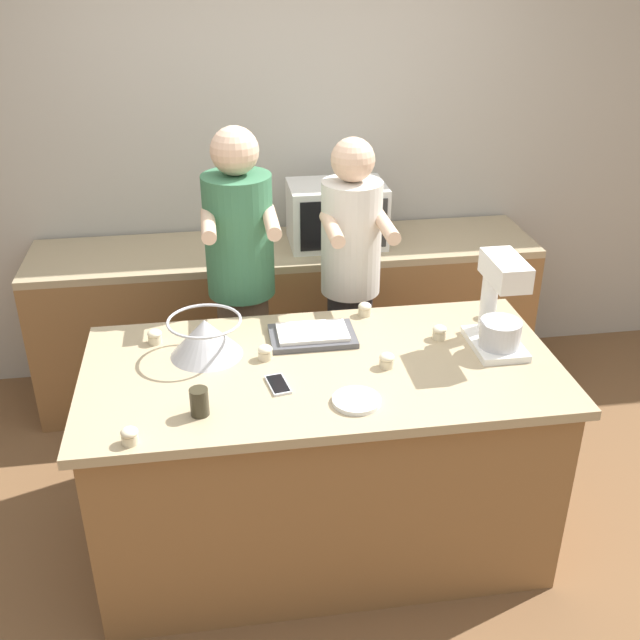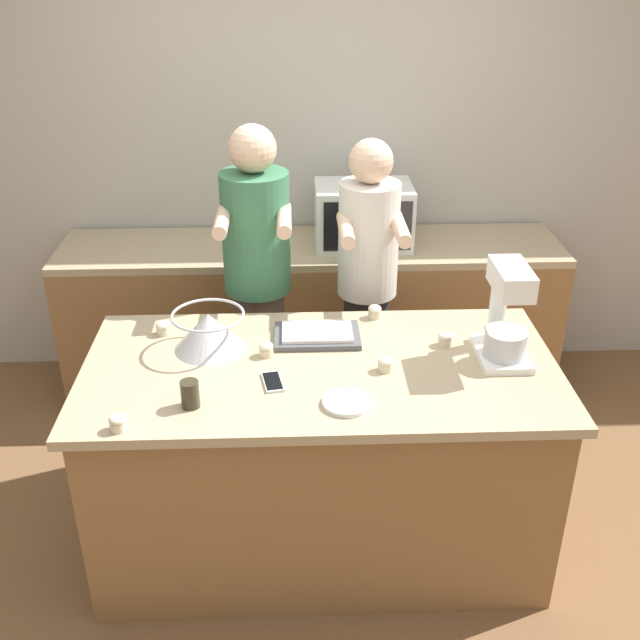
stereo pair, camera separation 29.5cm
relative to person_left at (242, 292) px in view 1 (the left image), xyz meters
The scene contains 20 objects.
ground_plane 1.20m from the person_left, 69.75° to the right, with size 16.00×16.00×0.00m, color brown.
back_wall 1.06m from the person_left, 73.40° to the left, with size 10.00×0.06×2.70m.
island_counter 0.91m from the person_left, 69.75° to the right, with size 1.91×0.95×0.91m.
back_counter 0.78m from the person_left, 64.35° to the left, with size 2.80×0.60×0.91m.
person_left is the anchor object (origin of this frame).
person_right 0.53m from the person_left, ahead, with size 0.31×0.48×1.64m.
stand_mixer 1.25m from the person_left, 34.96° to the right, with size 0.20×0.30×0.41m.
mixing_bowl 0.62m from the person_left, 106.92° to the right, with size 0.30×0.30×0.16m.
baking_tray 0.59m from the person_left, 62.62° to the right, with size 0.36×0.23×0.04m.
microwave_oven 0.82m from the person_left, 45.44° to the left, with size 0.52×0.36×0.34m.
cell_phone 0.88m from the person_left, 84.37° to the right, with size 0.09×0.15×0.01m.
drinking_glass 1.04m from the person_left, 101.64° to the right, with size 0.07×0.07×0.10m.
small_plate 1.09m from the person_left, 70.73° to the right, with size 0.18×0.18×0.02m.
cupcake_0 0.60m from the person_left, 130.61° to the right, with size 0.06×0.06×0.06m.
cupcake_1 1.24m from the person_left, 111.07° to the right, with size 0.06×0.06×0.06m.
cupcake_2 0.63m from the person_left, 32.25° to the right, with size 0.06×0.06×0.06m.
cupcake_3 1.01m from the person_left, 36.81° to the right, with size 0.06×0.06×0.06m.
cupcake_4 0.66m from the person_left, 85.14° to the right, with size 0.06×0.06×0.06m.
cupcake_5 0.96m from the person_left, 56.45° to the right, with size 0.06×0.06×0.06m.
cupcake_6 1.16m from the person_left, 22.35° to the right, with size 0.06×0.06×0.06m.
Camera 1 is at (-0.40, -2.55, 2.45)m, focal length 42.00 mm.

